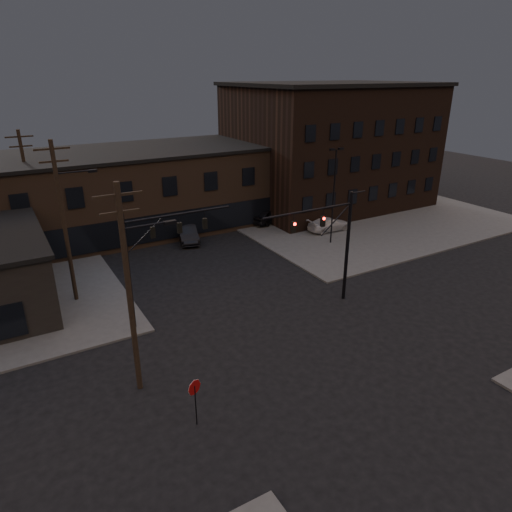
{
  "coord_description": "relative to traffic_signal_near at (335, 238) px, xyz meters",
  "views": [
    {
      "loc": [
        -14.19,
        -18.06,
        15.43
      ],
      "look_at": [
        0.77,
        7.43,
        3.5
      ],
      "focal_mm": 32.0,
      "sensor_mm": 36.0,
      "label": 1
    }
  ],
  "objects": [
    {
      "name": "ground",
      "position": [
        -5.36,
        -4.5,
        -4.93
      ],
      "size": [
        140.0,
        140.0,
        0.0
      ],
      "primitive_type": "plane",
      "color": "black",
      "rests_on": "ground"
    },
    {
      "name": "sidewalk_ne",
      "position": [
        16.64,
        17.5,
        -4.86
      ],
      "size": [
        30.0,
        30.0,
        0.15
      ],
      "primitive_type": "cube",
      "color": "#474744",
      "rests_on": "ground"
    },
    {
      "name": "building_row",
      "position": [
        -5.36,
        23.5,
        -0.93
      ],
      "size": [
        40.0,
        12.0,
        8.0
      ],
      "primitive_type": "cube",
      "color": "#493527",
      "rests_on": "ground"
    },
    {
      "name": "building_right",
      "position": [
        16.64,
        21.5,
        2.07
      ],
      "size": [
        22.0,
        16.0,
        14.0
      ],
      "primitive_type": "cube",
      "color": "black",
      "rests_on": "ground"
    },
    {
      "name": "traffic_signal_near",
      "position": [
        0.0,
        0.0,
        0.0
      ],
      "size": [
        7.12,
        0.24,
        8.0
      ],
      "color": "black",
      "rests_on": "ground"
    },
    {
      "name": "traffic_signal_far",
      "position": [
        -12.07,
        3.5,
        0.08
      ],
      "size": [
        7.12,
        0.24,
        8.0
      ],
      "color": "black",
      "rests_on": "ground"
    },
    {
      "name": "stop_sign",
      "position": [
        -13.36,
        -6.49,
        -3.09
      ],
      "size": [
        0.72,
        0.33,
        2.48
      ],
      "color": "black",
      "rests_on": "ground"
    },
    {
      "name": "utility_pole_near",
      "position": [
        -14.79,
        -2.5,
        0.94
      ],
      "size": [
        3.7,
        0.28,
        11.0
      ],
      "color": "black",
      "rests_on": "ground"
    },
    {
      "name": "utility_pole_mid",
      "position": [
        -15.79,
        9.5,
        1.19
      ],
      "size": [
        3.7,
        0.28,
        11.5
      ],
      "color": "black",
      "rests_on": "ground"
    },
    {
      "name": "utility_pole_far",
      "position": [
        -16.86,
        21.5,
        0.85
      ],
      "size": [
        2.2,
        0.28,
        11.0
      ],
      "color": "black",
      "rests_on": "ground"
    },
    {
      "name": "lot_light_a",
      "position": [
        7.64,
        9.5,
        0.58
      ],
      "size": [
        1.5,
        0.28,
        9.14
      ],
      "color": "black",
      "rests_on": "ground"
    },
    {
      "name": "lot_light_b",
      "position": [
        13.64,
        14.5,
        0.58
      ],
      "size": [
        1.5,
        0.28,
        9.14
      ],
      "color": "black",
      "rests_on": "ground"
    },
    {
      "name": "parked_car_lot_a",
      "position": [
        5.88,
        17.97,
        -3.95
      ],
      "size": [
        5.25,
        3.52,
        1.66
      ],
      "primitive_type": "imported",
      "rotation": [
        0.0,
        0.0,
        1.92
      ],
      "color": "black",
      "rests_on": "sidewalk_ne"
    },
    {
      "name": "parked_car_lot_b",
      "position": [
        9.74,
        12.4,
        -4.1
      ],
      "size": [
        4.74,
        2.03,
        1.36
      ],
      "primitive_type": "imported",
      "rotation": [
        0.0,
        0.0,
        1.54
      ],
      "color": "silver",
      "rests_on": "sidewalk_ne"
    },
    {
      "name": "car_crossing",
      "position": [
        -4.0,
        17.25,
        -4.12
      ],
      "size": [
        2.86,
        5.23,
        1.63
      ],
      "primitive_type": "imported",
      "rotation": [
        0.0,
        0.0,
        -0.24
      ],
      "color": "black",
      "rests_on": "ground"
    }
  ]
}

